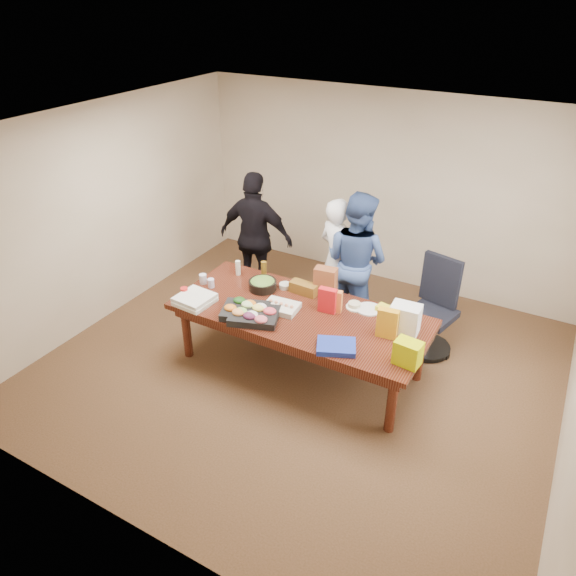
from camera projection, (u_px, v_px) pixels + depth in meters
The scene contains 36 objects.
floor at pixel (299, 367), 6.19m from camera, with size 5.50×5.00×0.02m, color #47301E.
ceiling at pixel (302, 129), 4.82m from camera, with size 5.50×5.00×0.02m, color white.
wall_back at pixel (385, 190), 7.39m from camera, with size 5.50×0.04×2.70m, color beige.
wall_front at pixel (128, 411), 3.62m from camera, with size 5.50×0.04×2.70m, color beige.
wall_left at pixel (107, 213), 6.67m from camera, with size 0.04×5.00×2.70m, color beige.
conference_table at pixel (300, 340), 6.00m from camera, with size 2.80×1.20×0.75m, color #4C1C0F.
office_chair at pixel (432, 311), 6.18m from camera, with size 0.57×0.57×1.11m, color black.
person_center at pixel (337, 260), 6.73m from camera, with size 0.60×0.39×1.64m, color white.
person_right at pixel (356, 261), 6.56m from camera, with size 0.86×0.67×1.77m, color #38518B.
person_left at pixel (256, 237), 7.14m from camera, with size 1.05×0.44×1.78m, color black.
veggie_tray at pixel (246, 311), 5.75m from camera, with size 0.50×0.39×0.08m, color black.
fruit_tray at pixel (254, 316), 5.67m from camera, with size 0.51×0.40×0.08m, color black.
sheet_cake at pixel (281, 307), 5.83m from camera, with size 0.37×0.28×0.07m, color silver.
salad_bowl at pixel (263, 285), 6.21m from camera, with size 0.33×0.33×0.11m, color black.
chip_bag_blue at pixel (336, 346), 5.21m from camera, with size 0.38×0.28×0.06m, color #1B309C.
chip_bag_red at pixel (328, 300), 5.74m from camera, with size 0.19×0.08×0.28m, color red.
chip_bag_yellow at pixel (387, 323), 5.33m from camera, with size 0.21×0.08×0.32m, color orange.
chip_bag_orange at pixel (335, 301), 5.76m from camera, with size 0.16×0.07×0.25m, color orange.
mayo_jar at pixel (330, 292), 6.05m from camera, with size 0.08×0.08×0.13m, color silver.
mustard_bottle at pixel (334, 297), 5.92m from camera, with size 0.06×0.06×0.16m, color yellow.
dressing_bottle at pixel (264, 270), 6.42m from camera, with size 0.07×0.07×0.21m, color brown.
ranch_bottle at pixel (238, 268), 6.50m from camera, with size 0.06×0.06×0.18m, color white.
banana_bunch at pixel (386, 310), 5.77m from camera, with size 0.21×0.12×0.07m, color yellow.
bread_loaf at pixel (304, 288), 6.12m from camera, with size 0.33×0.14×0.13m, color brown.
kraft_bag at pixel (325, 281), 6.06m from camera, with size 0.25×0.14×0.33m, color brown.
red_cup at pixel (184, 292), 6.06m from camera, with size 0.08×0.08×0.11m, color red.
clear_cup_a at pixel (211, 283), 6.25m from camera, with size 0.08×0.08×0.11m, color silver.
clear_cup_b at pixel (203, 279), 6.32m from camera, with size 0.09×0.09×0.12m, color silver.
pizza_box_lower at pixel (195, 301), 5.95m from camera, with size 0.37×0.37×0.04m, color white.
pizza_box_upper at pixel (195, 297), 5.95m from camera, with size 0.37×0.37×0.04m, color white.
plate_a at pixel (369, 309), 5.84m from camera, with size 0.28×0.28×0.02m, color white.
plate_b at pixel (356, 307), 5.88m from camera, with size 0.21×0.21×0.01m, color white.
dip_bowl_a at pixel (354, 305), 5.88m from camera, with size 0.14×0.14×0.05m, color beige.
dip_bowl_b at pixel (285, 286), 6.24m from camera, with size 0.14×0.14×0.05m, color beige.
grocery_bag_white at pixel (405, 319), 5.41m from camera, with size 0.29×0.21×0.31m, color white.
grocery_bag_yellow at pixel (408, 353), 4.97m from camera, with size 0.25×0.17×0.25m, color #CCDA00.
Camera 1 is at (2.28, -4.33, 3.89)m, focal length 33.31 mm.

